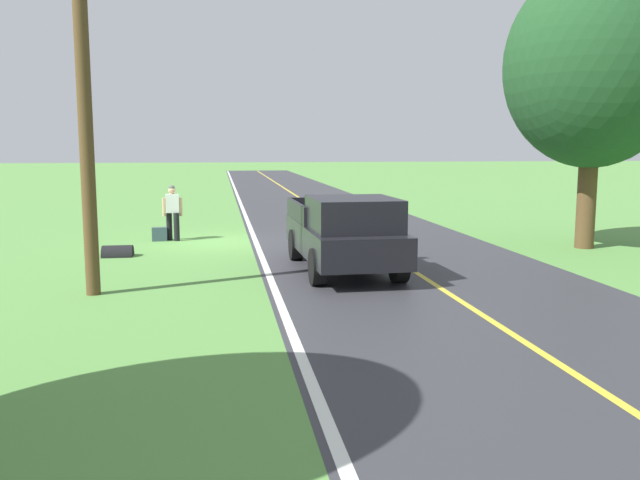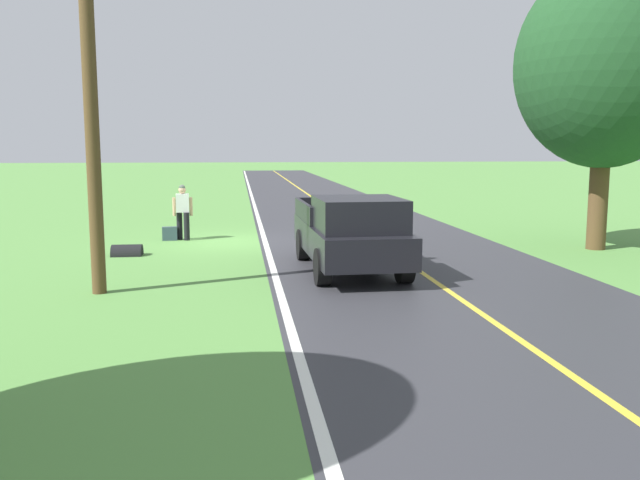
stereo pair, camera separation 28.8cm
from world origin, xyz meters
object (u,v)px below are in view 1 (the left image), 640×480
hitchhiker_walking (172,209)px  suitcase_carried (159,234)px  pickup_truck_passing (345,231)px  tree_far_side_near (594,66)px  utility_pole_roadside (83,67)px

hitchhiker_walking → suitcase_carried: (0.41, 0.11, -0.76)m
hitchhiker_walking → pickup_truck_passing: size_ratio=0.32×
pickup_truck_passing → suitcase_carried: bearing=-51.2°
tree_far_side_near → suitcase_carried: bearing=-15.0°
hitchhiker_walking → tree_far_side_near: (-11.97, 3.43, 4.19)m
suitcase_carried → utility_pole_roadside: (0.67, 7.58, 4.24)m
suitcase_carried → tree_far_side_near: tree_far_side_near is taller
hitchhiker_walking → tree_far_side_near: 13.13m
tree_far_side_near → utility_pole_roadside: size_ratio=0.91×
tree_far_side_near → hitchhiker_walking: bearing=-16.0°
pickup_truck_passing → hitchhiker_walking: bearing=-54.2°
suitcase_carried → pickup_truck_passing: (-4.77, 5.94, 0.75)m
hitchhiker_walking → utility_pole_roadside: (1.08, 7.70, 3.47)m
hitchhiker_walking → tree_far_side_near: tree_far_side_near is taller
utility_pole_roadside → tree_far_side_near: bearing=-161.9°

